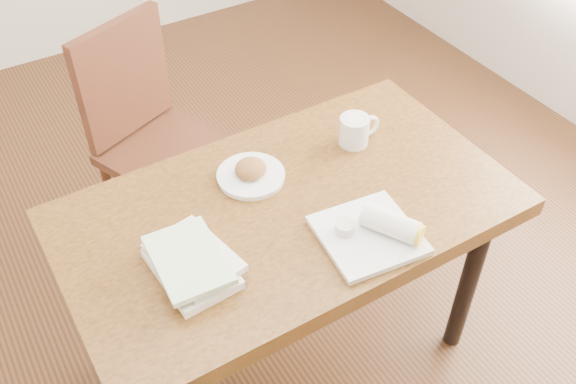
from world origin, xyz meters
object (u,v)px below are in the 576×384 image
plate_burrito (375,231)px  book_stack (192,263)px  table (288,225)px  chair_far (151,129)px  plate_scone (251,173)px  coffee_mug (355,130)px

plate_burrito → book_stack: plate_burrito is taller
table → book_stack: book_stack is taller
chair_far → plate_scone: (0.09, -0.64, 0.22)m
coffee_mug → plate_burrito: (-0.20, -0.37, -0.02)m
table → plate_burrito: plate_burrito is taller
plate_scone → coffee_mug: bearing=-3.0°
table → plate_burrito: 0.29m
plate_scone → coffee_mug: (0.37, -0.02, 0.03)m
plate_burrito → chair_far: bearing=103.8°
chair_far → table: bearing=-81.4°
chair_far → coffee_mug: chair_far is taller
plate_burrito → coffee_mug: bearing=61.9°
plate_scone → book_stack: (-0.30, -0.24, 0.01)m
chair_far → plate_burrito: size_ratio=3.37×
table → coffee_mug: coffee_mug is taller
coffee_mug → plate_scone: bearing=177.0°
table → coffee_mug: bearing=22.4°
table → book_stack: size_ratio=4.70×
plate_scone → table: bearing=-77.1°
plate_scone → book_stack: same height
table → plate_scone: 0.19m
chair_far → plate_burrito: 1.09m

